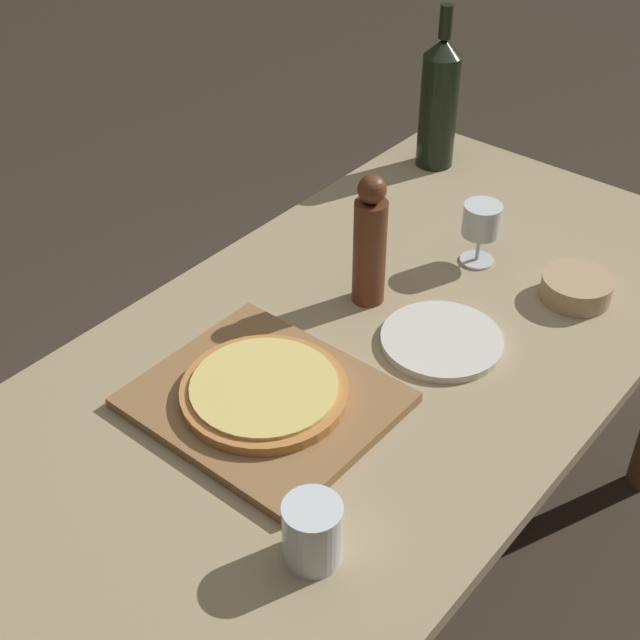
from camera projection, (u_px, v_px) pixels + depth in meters
name	position (u px, v px, depth m)	size (l,w,h in m)	color
ground_plane	(352.00, 602.00, 1.98)	(12.00, 12.00, 0.00)	#382D23
dining_table	(360.00, 387.00, 1.58)	(0.80, 1.60, 0.74)	#9E8966
cutting_board	(265.00, 400.00, 1.41)	(0.38, 0.33, 0.02)	olive
pizza	(264.00, 391.00, 1.40)	(0.27, 0.27, 0.02)	#BC7A3D
wine_bottle	(439.00, 102.00, 1.96)	(0.08, 0.08, 0.36)	black
pepper_mill	(370.00, 243.00, 1.57)	(0.06, 0.06, 0.25)	#5B2D19
wine_glass	(481.00, 222.00, 1.68)	(0.07, 0.07, 0.13)	silver
small_bowl	(576.00, 288.00, 1.63)	(0.13, 0.13, 0.04)	tan
drinking_tumbler	(312.00, 532.00, 1.15)	(0.08, 0.08, 0.10)	silver
dinner_plate	(442.00, 340.00, 1.53)	(0.21, 0.21, 0.01)	silver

